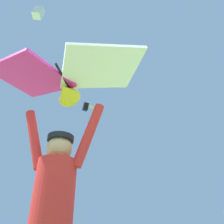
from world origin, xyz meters
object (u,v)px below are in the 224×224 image
object	(u,v)px
kite_flyer_person	(51,216)
distant_kite_yellow_low_right	(92,107)
distant_kite_black_high_left	(56,164)
distant_kite_white_mid_right	(38,13)
held_stunt_kite	(65,78)
distant_kite_black_overhead_distant	(86,107)

from	to	relation	value
kite_flyer_person	distant_kite_yellow_low_right	bearing A→B (deg)	105.60
distant_kite_black_high_left	distant_kite_white_mid_right	xyz separation A→B (m)	(1.85, -12.52, 10.84)
distant_kite_white_mid_right	distant_kite_yellow_low_right	bearing A→B (deg)	85.99
distant_kite_white_mid_right	kite_flyer_person	bearing A→B (deg)	-51.97
held_stunt_kite	distant_kite_yellow_low_right	world-z (taller)	distant_kite_yellow_low_right
distant_kite_yellow_low_right	held_stunt_kite	bearing A→B (deg)	-74.43
distant_kite_yellow_low_right	distant_kite_white_mid_right	size ratio (longest dim) A/B	0.77
held_stunt_kite	distant_kite_yellow_low_right	distance (m)	33.51
held_stunt_kite	distant_kite_black_overhead_distant	size ratio (longest dim) A/B	1.18
distant_kite_black_overhead_distant	held_stunt_kite	bearing A→B (deg)	-72.50
kite_flyer_person	distant_kite_yellow_low_right	size ratio (longest dim) A/B	1.74
kite_flyer_person	distant_kite_white_mid_right	size ratio (longest dim) A/B	1.34
kite_flyer_person	held_stunt_kite	distance (m)	1.31
kite_flyer_person	distant_kite_white_mid_right	bearing A→B (deg)	128.03
held_stunt_kite	distant_kite_black_high_left	xyz separation A→B (m)	(-10.67, 23.87, 7.47)
distant_kite_white_mid_right	held_stunt_kite	bearing A→B (deg)	-52.14
distant_kite_yellow_low_right	distant_kite_black_overhead_distant	distance (m)	3.98
kite_flyer_person	distant_kite_white_mid_right	distance (m)	24.29
distant_kite_black_high_left	distant_kite_black_overhead_distant	distance (m)	13.68
held_stunt_kite	distant_kite_yellow_low_right	size ratio (longest dim) A/B	1.57
held_stunt_kite	distant_kite_white_mid_right	size ratio (longest dim) A/B	1.21
distant_kite_black_overhead_distant	kite_flyer_person	bearing A→B (deg)	-72.46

